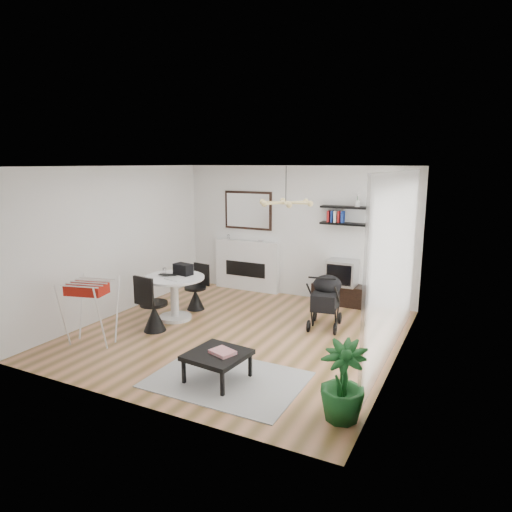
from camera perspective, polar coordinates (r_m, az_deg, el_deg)
The scene contains 25 objects.
floor at distance 7.61m, azimuth -2.30°, elevation -9.65°, with size 5.00×5.00×0.00m, color brown.
ceiling at distance 7.09m, azimuth -2.48°, elevation 11.14°, with size 5.00×5.00×0.00m, color white.
wall_back at distance 9.46m, azimuth 4.98°, elevation 3.00°, with size 5.00×5.00×0.00m, color white.
wall_left at distance 8.70m, azimuth -16.95°, elevation 1.79°, with size 5.00×5.00×0.00m, color white.
wall_right at distance 6.43m, azimuth 17.52°, elevation -1.58°, with size 5.00×5.00×0.00m, color white.
sheer_curtain at distance 6.63m, azimuth 16.95°, elevation -1.14°, with size 0.04×3.60×2.60m, color white.
fireplace at distance 9.97m, azimuth -1.14°, elevation -0.41°, with size 1.50×0.17×2.16m.
shelf_lower at distance 8.98m, azimuth 10.90°, elevation 3.98°, with size 0.90×0.25×0.04m, color black.
shelf_upper at distance 8.94m, azimuth 10.97°, elevation 6.02°, with size 0.90×0.25×0.04m, color black.
pendant_lamp at distance 7.08m, azimuth 3.74°, elevation 6.67°, with size 0.90×0.90×0.10m, color tan, non-canonical shape.
tv_console at distance 9.20m, azimuth 10.45°, elevation -4.73°, with size 1.08×0.38×0.40m, color black.
crt_tv at distance 9.07m, azimuth 10.73°, elevation -2.02°, with size 0.57×0.50×0.50m.
dining_table at distance 8.24m, azimuth -10.17°, elevation -4.36°, with size 1.07×1.07×0.78m.
laptop at distance 8.21m, azimuth -11.06°, elevation -2.43°, with size 0.33×0.21×0.03m, color black.
black_bag at distance 8.27m, azimuth -9.10°, elevation -1.65°, with size 0.33×0.20×0.20m, color black.
newspaper at distance 8.00m, azimuth -9.79°, elevation -2.81°, with size 0.36×0.30×0.01m, color silver.
drinking_glass at distance 8.43m, azimuth -11.38°, elevation -1.82°, with size 0.06×0.06×0.10m, color white.
chair_far at distance 8.81m, azimuth -7.49°, elevation -4.88°, with size 0.42×0.44×0.86m.
chair_near at distance 7.79m, azimuth -12.71°, elevation -7.02°, with size 0.46×0.48×0.97m.
drying_rack at distance 7.47m, azimuth -19.97°, elevation -6.49°, with size 0.80×0.77×1.00m.
stroller at distance 7.88m, azimuth 8.70°, elevation -5.77°, with size 0.60×0.84×0.98m.
rug at distance 6.11m, azimuth -3.64°, elevation -15.16°, with size 1.92×1.39×0.01m, color #ADADAD.
coffee_table at distance 5.97m, azimuth -4.87°, elevation -12.33°, with size 0.78×0.78×0.36m.
magazines at distance 5.92m, azimuth -4.20°, elevation -11.88°, with size 0.30×0.23×0.04m, color #D53544.
potted_plant at distance 5.17m, azimuth 10.79°, elevation -15.16°, with size 0.50×0.50×0.89m, color #17501E.
Camera 1 is at (3.45, -6.20, 2.75)m, focal length 32.00 mm.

